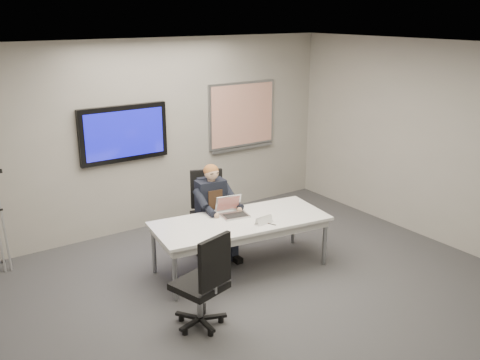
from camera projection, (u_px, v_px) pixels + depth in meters
floor at (279, 307)px, 5.96m from camera, size 6.00×6.00×0.02m
ceiling at (285, 50)px, 5.11m from camera, size 6.00×6.00×0.02m
wall_back at (155, 135)px, 7.89m from camera, size 6.00×0.02×2.80m
wall_right at (457, 148)px, 7.15m from camera, size 0.02×6.00×2.80m
conference_table at (241, 225)px, 6.68m from camera, size 2.29×1.20×0.67m
tv_display at (124, 134)px, 7.55m from camera, size 1.30×0.09×0.80m
whiteboard at (242, 116)px, 8.67m from camera, size 1.25×0.08×1.10m
office_chair_far at (209, 226)px, 7.32m from camera, size 0.67×0.67×1.10m
office_chair_near at (203, 298)px, 5.50m from camera, size 0.63×0.63×1.06m
seated_person at (218, 221)px, 7.07m from camera, size 0.41×0.70×1.25m
laptop at (232, 210)px, 6.79m from camera, size 0.38×0.37×0.24m
name_tent at (264, 220)px, 6.52m from camera, size 0.24×0.09×0.10m
pen at (271, 224)px, 6.51m from camera, size 0.07×0.13×0.01m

